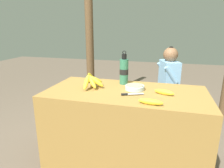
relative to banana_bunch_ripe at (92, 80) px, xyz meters
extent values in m
plane|color=brown|center=(0.33, -0.01, -0.83)|extent=(12.00, 12.00, 0.00)
cube|color=olive|center=(0.33, -0.01, -0.45)|extent=(1.45, 0.71, 0.75)
sphere|color=#4C381E|center=(-0.03, -0.01, 0.00)|extent=(0.06, 0.06, 0.06)
ellipsoid|color=yellow|center=(-0.03, -0.07, 0.00)|extent=(0.05, 0.16, 0.14)
ellipsoid|color=yellow|center=(0.02, -0.04, 0.00)|extent=(0.14, 0.13, 0.12)
ellipsoid|color=yellow|center=(0.04, -0.01, 0.00)|extent=(0.17, 0.04, 0.13)
ellipsoid|color=yellow|center=(0.02, 0.03, 0.00)|extent=(0.16, 0.14, 0.11)
ellipsoid|color=yellow|center=(-0.03, 0.07, 0.01)|extent=(0.04, 0.17, 0.16)
cylinder|color=silver|center=(0.40, 0.05, -0.06)|extent=(0.18, 0.18, 0.04)
torus|color=silver|center=(0.40, 0.05, -0.04)|extent=(0.18, 0.18, 0.01)
cylinder|color=#D1B77A|center=(0.40, 0.05, -0.03)|extent=(0.15, 0.15, 0.01)
cylinder|color=#337556|center=(0.26, 0.21, 0.05)|extent=(0.09, 0.09, 0.25)
cylinder|color=black|center=(0.26, 0.21, 0.05)|extent=(0.09, 0.09, 0.06)
cylinder|color=black|center=(0.26, 0.21, 0.20)|extent=(0.05, 0.05, 0.05)
torus|color=black|center=(0.26, 0.21, 0.25)|extent=(0.04, 0.01, 0.04)
ellipsoid|color=yellow|center=(0.58, -0.29, -0.05)|extent=(0.19, 0.06, 0.04)
ellipsoid|color=yellow|center=(0.67, -0.03, -0.05)|extent=(0.18, 0.10, 0.04)
cube|color=#BCBCC1|center=(0.43, -0.10, -0.06)|extent=(0.14, 0.08, 0.00)
cylinder|color=black|center=(0.34, -0.14, -0.06)|extent=(0.06, 0.04, 0.02)
cube|color=brown|center=(0.49, 1.15, -0.43)|extent=(1.54, 0.32, 0.04)
cube|color=brown|center=(-0.18, 1.03, -0.64)|extent=(0.06, 0.06, 0.38)
cube|color=brown|center=(1.16, 1.03, -0.64)|extent=(0.06, 0.06, 0.38)
cube|color=brown|center=(-0.18, 1.27, -0.64)|extent=(0.06, 0.06, 0.38)
cube|color=brown|center=(1.16, 1.27, -0.64)|extent=(0.06, 0.06, 0.38)
cylinder|color=#564C60|center=(0.51, 0.94, -0.62)|extent=(0.09, 0.09, 0.42)
cylinder|color=#564C60|center=(0.62, 0.98, -0.40)|extent=(0.31, 0.18, 0.09)
cylinder|color=#564C60|center=(0.45, 1.12, -0.62)|extent=(0.09, 0.09, 0.42)
cylinder|color=#564C60|center=(0.56, 1.16, -0.40)|extent=(0.31, 0.18, 0.09)
cube|color=#84B7E0|center=(0.72, 1.11, -0.19)|extent=(0.30, 0.39, 0.44)
cylinder|color=#84B7E0|center=(0.74, 0.95, -0.12)|extent=(0.21, 0.13, 0.25)
cylinder|color=#84B7E0|center=(0.64, 1.26, -0.12)|extent=(0.21, 0.13, 0.25)
sphere|color=brown|center=(0.72, 1.11, 0.12)|extent=(0.20, 0.20, 0.20)
sphere|color=black|center=(0.72, 1.11, 0.20)|extent=(0.07, 0.07, 0.07)
sphere|color=#4C381E|center=(0.06, 1.15, -0.34)|extent=(0.05, 0.05, 0.05)
ellipsoid|color=olive|center=(0.09, 1.10, -0.35)|extent=(0.11, 0.14, 0.12)
ellipsoid|color=olive|center=(0.11, 1.12, -0.35)|extent=(0.15, 0.11, 0.09)
ellipsoid|color=olive|center=(0.11, 1.17, -0.35)|extent=(0.15, 0.10, 0.11)
ellipsoid|color=olive|center=(0.09, 1.20, -0.34)|extent=(0.11, 0.16, 0.14)
cylinder|color=brown|center=(-0.60, 1.50, 0.42)|extent=(0.13, 0.13, 2.49)
camera|label=1|loc=(0.66, -1.71, 0.49)|focal=32.00mm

